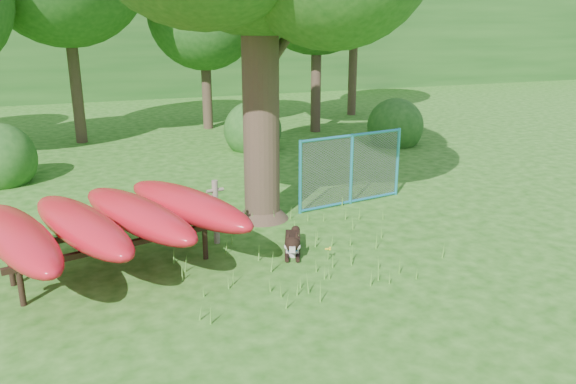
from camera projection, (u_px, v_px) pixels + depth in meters
name	position (u px, v px, depth m)	size (l,w,h in m)	color
ground	(303.00, 274.00, 8.91)	(80.00, 80.00, 0.00)	#1E5511
wooden_post	(216.00, 210.00, 9.98)	(0.32, 0.13, 1.18)	#726555
kayak_rack	(110.00, 220.00, 8.75)	(4.45, 3.98, 1.14)	black
husky_dog	(293.00, 244.00, 9.66)	(0.61, 1.05, 0.50)	black
fence_section	(351.00, 169.00, 12.13)	(2.64, 0.51, 2.60)	#2A9DC7
wildflower_clump	(328.00, 250.00, 9.38)	(0.11, 0.10, 0.23)	#559731
bg_tree_c	(204.00, 14.00, 19.84)	(4.00, 4.00, 6.12)	#3A2A1F
shrub_left	(2.00, 183.00, 13.91)	(1.80, 1.80, 1.80)	#1E5019
shrub_right	(394.00, 144.00, 18.27)	(1.80, 1.80, 1.80)	#1E5019
shrub_mid	(253.00, 149.00, 17.63)	(1.80, 1.80, 1.80)	#1E5019
wooded_hillside	(123.00, 36.00, 33.06)	(80.00, 12.00, 6.00)	#1E5019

